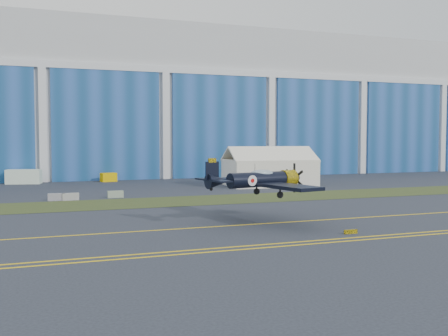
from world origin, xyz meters
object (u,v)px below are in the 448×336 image
object	(u,v)px
warbird	(258,180)
tent	(269,166)
shipping_container	(24,177)
tug	(108,177)

from	to	relation	value
warbird	tent	xyz separation A→B (m)	(16.72, 33.12, -0.66)
shipping_container	tug	distance (m)	14.08
tent	tug	size ratio (longest dim) A/B	5.58
tug	warbird	bearing A→B (deg)	-93.83
warbird	tent	world-z (taller)	tent
tent	tug	bearing A→B (deg)	150.54
shipping_container	tug	bearing A→B (deg)	12.49
tent	shipping_container	world-z (taller)	tent
tent	shipping_container	bearing A→B (deg)	161.67
warbird	shipping_container	world-z (taller)	warbird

